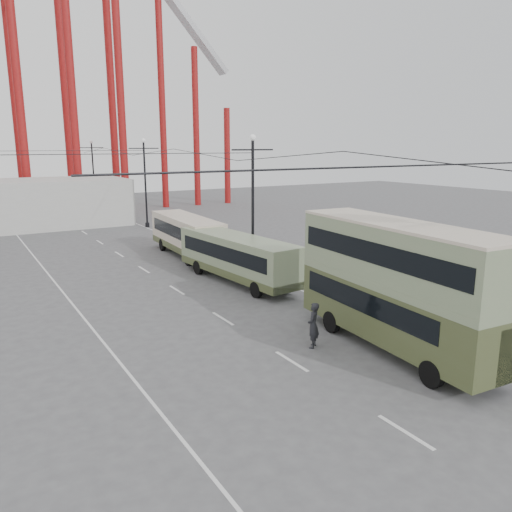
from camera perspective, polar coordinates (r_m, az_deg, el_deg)
ground at (r=18.63m, az=14.12°, el=-15.29°), size 160.00×160.00×0.00m
road_markings at (r=34.08m, az=-11.21°, el=-2.30°), size 12.52×120.00×0.01m
lamp_post_mid at (r=34.45m, az=-0.37°, el=6.01°), size 3.20×0.44×9.32m
lamp_post_far at (r=54.42m, az=-12.53°, el=8.10°), size 3.20×0.44×9.32m
lamp_post_distant at (r=75.52m, az=-18.08°, el=8.94°), size 3.20×0.44×9.32m
roller_coaster at (r=70.37m, az=-25.05°, el=23.17°), size 52.95×5.00×55.48m
fairground_shed at (r=58.96m, az=-25.46°, el=5.38°), size 22.00×10.00×5.00m
double_decker_bus at (r=21.63m, az=15.80°, el=-2.68°), size 3.34×10.41×5.50m
single_decker_green at (r=31.81m, az=-2.17°, el=-0.03°), size 3.31×10.68×2.97m
single_decker_cream at (r=39.79m, az=-7.92°, el=2.51°), size 3.03×10.10×3.11m
pedestrian at (r=21.82m, az=6.56°, el=-7.87°), size 0.86×0.85×2.01m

